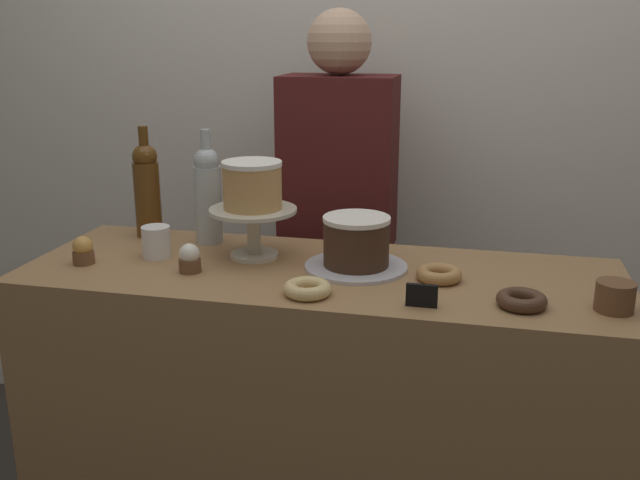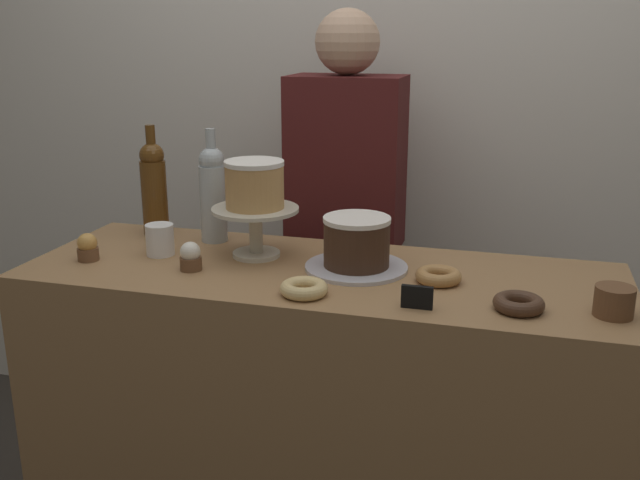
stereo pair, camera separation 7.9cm
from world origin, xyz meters
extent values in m
cube|color=silver|center=(0.00, 0.84, 1.30)|extent=(6.00, 0.05, 2.60)
cube|color=#997047|center=(0.00, 0.00, 0.47)|extent=(1.53, 0.54, 0.95)
cylinder|color=beige|center=(-0.20, 0.07, 0.95)|extent=(0.13, 0.13, 0.01)
cylinder|color=beige|center=(-0.20, 0.07, 1.02)|extent=(0.04, 0.04, 0.11)
cylinder|color=beige|center=(-0.20, 0.07, 1.08)|extent=(0.23, 0.23, 0.01)
cylinder|color=tan|center=(-0.20, 0.07, 1.14)|extent=(0.15, 0.15, 0.11)
cylinder|color=white|center=(-0.20, 0.07, 1.20)|extent=(0.16, 0.16, 0.01)
cylinder|color=silver|center=(0.09, 0.03, 0.95)|extent=(0.26, 0.26, 0.01)
cylinder|color=#3D2619|center=(0.09, 0.03, 1.01)|extent=(0.17, 0.17, 0.12)
cylinder|color=white|center=(0.09, 0.03, 1.08)|extent=(0.17, 0.17, 0.01)
cylinder|color=#5B3814|center=(-0.56, 0.19, 1.06)|extent=(0.08, 0.08, 0.22)
sphere|color=#5B3814|center=(-0.56, 0.19, 1.18)|extent=(0.07, 0.07, 0.07)
cylinder|color=#5B3814|center=(-0.56, 0.19, 1.23)|extent=(0.03, 0.03, 0.08)
cylinder|color=#B2BCC1|center=(-0.37, 0.17, 1.06)|extent=(0.08, 0.08, 0.22)
sphere|color=#B2BCC1|center=(-0.37, 0.17, 1.18)|extent=(0.07, 0.07, 0.07)
cylinder|color=#B2BCC1|center=(-0.37, 0.17, 1.23)|extent=(0.03, 0.03, 0.08)
cylinder|color=brown|center=(-0.61, -0.09, 0.96)|extent=(0.06, 0.06, 0.03)
sphere|color=#CC9347|center=(-0.61, -0.09, 1.00)|extent=(0.05, 0.05, 0.05)
cylinder|color=brown|center=(-0.32, -0.09, 0.96)|extent=(0.06, 0.06, 0.03)
sphere|color=white|center=(-0.32, -0.09, 1.00)|extent=(0.05, 0.05, 0.05)
torus|color=#472D1E|center=(0.49, -0.14, 0.96)|extent=(0.11, 0.11, 0.03)
torus|color=#B27F47|center=(0.30, -0.01, 0.96)|extent=(0.11, 0.11, 0.03)
torus|color=#E0C17F|center=(0.01, -0.18, 0.96)|extent=(0.11, 0.11, 0.03)
cylinder|color=brown|center=(0.69, -0.12, 0.95)|extent=(0.08, 0.08, 0.01)
cylinder|color=brown|center=(0.69, -0.12, 0.96)|extent=(0.08, 0.08, 0.01)
cylinder|color=brown|center=(0.69, -0.12, 0.97)|extent=(0.08, 0.08, 0.01)
cylinder|color=brown|center=(0.69, -0.12, 0.99)|extent=(0.08, 0.08, 0.01)
cylinder|color=brown|center=(0.69, -0.12, 1.00)|extent=(0.08, 0.08, 0.01)
cylinder|color=brown|center=(0.69, -0.12, 1.01)|extent=(0.08, 0.08, 0.01)
cube|color=black|center=(0.28, -0.19, 0.97)|extent=(0.07, 0.01, 0.05)
cylinder|color=white|center=(-0.45, 0.01, 0.99)|extent=(0.08, 0.08, 0.08)
cube|color=black|center=(-0.06, 0.54, 0.42)|extent=(0.28, 0.18, 0.85)
cube|color=#4C1919|center=(-0.06, 0.54, 1.12)|extent=(0.36, 0.22, 0.55)
sphere|color=tan|center=(-0.06, 0.54, 1.50)|extent=(0.20, 0.20, 0.20)
camera|label=1|loc=(0.39, -1.67, 1.54)|focal=39.95mm
camera|label=2|loc=(0.46, -1.65, 1.54)|focal=39.95mm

